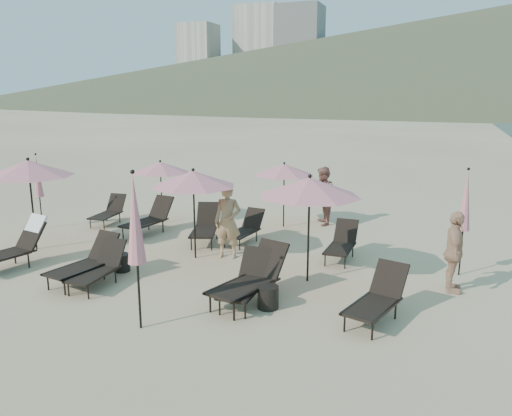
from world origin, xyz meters
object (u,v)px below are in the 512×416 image
at_px(lounger_3, 247,281).
at_px(umbrella_open_2, 310,187).
at_px(umbrella_open_1, 193,179).
at_px(umbrella_open_3, 160,167).
at_px(lounger_4, 251,277).
at_px(lounger_9, 245,228).
at_px(lounger_8, 206,226).
at_px(umbrella_open_0, 29,168).
at_px(lounger_7, 149,218).
at_px(lounger_6, 109,211).
at_px(lounger_0, 14,245).
at_px(umbrella_closed_2, 38,176).
at_px(umbrella_closed_1, 466,201).
at_px(beachgoer_c, 454,252).
at_px(side_table_1, 268,297).
at_px(lounger_1, 86,261).
at_px(umbrella_closed_0, 135,220).
at_px(beachgoer_b, 323,196).
at_px(lounger_5, 378,297).
at_px(lounger_2, 99,267).
at_px(lounger_10, 342,243).
at_px(beachgoer_a, 228,221).
at_px(umbrella_open_4, 284,170).

bearing_deg(lounger_3, umbrella_open_2, 60.18).
distance_m(umbrella_open_1, umbrella_open_3, 3.94).
height_order(lounger_4, lounger_9, lounger_4).
distance_m(lounger_8, umbrella_open_0, 4.79).
relative_size(lounger_7, lounger_9, 1.19).
bearing_deg(lounger_7, lounger_6, 172.27).
bearing_deg(lounger_0, umbrella_closed_2, 136.94).
distance_m(lounger_3, umbrella_closed_1, 5.17).
xyz_separation_m(lounger_6, beachgoer_c, (10.15, -2.12, 0.45)).
bearing_deg(side_table_1, lounger_3, 163.65).
xyz_separation_m(umbrella_open_0, beachgoer_c, (10.26, 0.81, -1.30)).
xyz_separation_m(lounger_4, lounger_7, (-4.63, 3.56, -0.03)).
bearing_deg(lounger_1, umbrella_closed_0, -22.19).
bearing_deg(beachgoer_b, umbrella_open_2, -11.69).
height_order(lounger_5, umbrella_closed_0, umbrella_closed_0).
xyz_separation_m(lounger_2, lounger_5, (5.76, 0.41, 0.03)).
bearing_deg(lounger_5, umbrella_open_1, 173.06).
bearing_deg(umbrella_closed_0, lounger_8, 104.40).
bearing_deg(umbrella_open_2, side_table_1, -100.87).
xyz_separation_m(lounger_8, lounger_10, (3.82, -0.11, -0.05)).
height_order(umbrella_closed_1, beachgoer_a, umbrella_closed_1).
xyz_separation_m(umbrella_closed_1, side_table_1, (-3.42, -3.27, -1.49)).
bearing_deg(umbrella_open_0, lounger_3, -10.38).
bearing_deg(lounger_6, lounger_10, -12.43).
xyz_separation_m(lounger_0, lounger_7, (1.29, 3.73, -0.08)).
xyz_separation_m(lounger_3, lounger_6, (-6.39, 4.12, -0.03)).
relative_size(lounger_0, umbrella_open_0, 0.79).
height_order(umbrella_open_3, umbrella_open_4, umbrella_open_4).
bearing_deg(lounger_3, lounger_5, 0.00).
xyz_separation_m(lounger_10, umbrella_open_4, (-2.31, 2.45, 1.37)).
bearing_deg(lounger_5, lounger_6, 171.25).
height_order(lounger_5, lounger_9, lounger_5).
bearing_deg(lounger_9, side_table_1, -54.29).
height_order(lounger_8, side_table_1, lounger_8).
bearing_deg(side_table_1, umbrella_open_1, 141.17).
relative_size(lounger_7, umbrella_closed_0, 0.65).
relative_size(lounger_4, lounger_8, 1.09).
distance_m(lounger_1, umbrella_closed_0, 3.20).
xyz_separation_m(lounger_6, umbrella_open_1, (4.17, -2.08, 1.60)).
height_order(lounger_1, lounger_4, lounger_4).
height_order(lounger_2, lounger_6, lounger_2).
bearing_deg(beachgoer_c, lounger_8, 73.29).
xyz_separation_m(umbrella_closed_0, umbrella_closed_1, (5.22, 4.85, -0.24)).
bearing_deg(umbrella_closed_1, lounger_10, 176.12).
bearing_deg(umbrella_closed_2, beachgoer_c, -4.37).
relative_size(lounger_8, beachgoer_c, 1.07).
relative_size(lounger_5, umbrella_closed_2, 0.75).
xyz_separation_m(lounger_5, lounger_10, (-1.31, 3.24, -0.03)).
relative_size(lounger_5, lounger_6, 1.12).
xyz_separation_m(lounger_1, lounger_6, (-2.69, 4.35, -0.05)).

